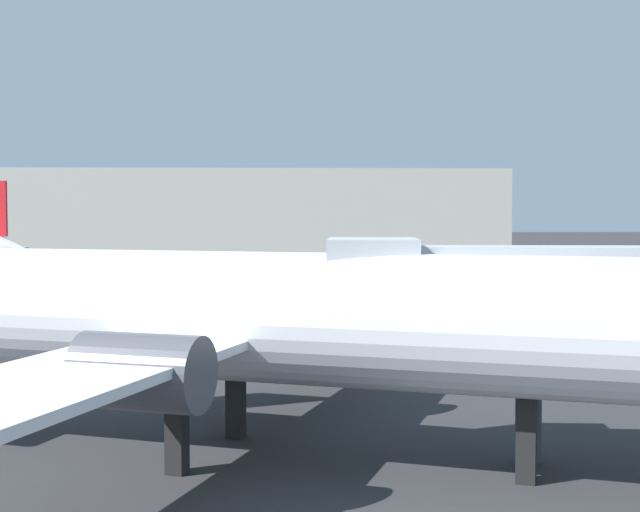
% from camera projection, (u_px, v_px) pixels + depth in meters
% --- Properties ---
extents(airplane_at_gate, '(30.37, 25.87, 10.74)m').
position_uv_depth(airplane_at_gate, '(238.00, 317.00, 24.36)').
color(airplane_at_gate, white).
rests_on(airplane_at_gate, ground_plane).
extents(terminal_building, '(76.13, 21.36, 12.76)m').
position_uv_depth(terminal_building, '(236.00, 215.00, 131.02)').
color(terminal_building, beige).
rests_on(terminal_building, ground_plane).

